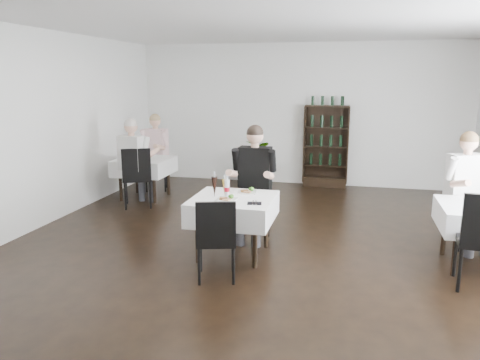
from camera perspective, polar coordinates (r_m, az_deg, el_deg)
name	(u,v)px	position (r m, az deg, el deg)	size (l,w,h in m)	color
room_shell	(257,141)	(5.76, 2.05, 4.74)	(9.00, 9.00, 9.00)	black
wine_shelf	(326,147)	(10.02, 10.42, 3.96)	(0.90, 0.28, 1.75)	black
main_table	(233,209)	(6.01, -0.83, -3.51)	(1.03, 1.03, 0.77)	black
left_table	(144,166)	(9.11, -11.57, 1.66)	(0.98, 0.98, 0.77)	black
potted_tree	(256,162)	(10.05, 1.91, 2.17)	(0.90, 0.78, 1.00)	#2D6121
main_chair_far	(253,198)	(6.73, 1.55, -2.16)	(0.61, 0.61, 1.01)	black
main_chair_near	(216,235)	(5.25, -2.93, -6.70)	(0.54, 0.54, 0.96)	black
left_chair_far	(156,164)	(9.82, -10.15, 1.99)	(0.54, 0.55, 0.95)	black
left_chair_near	(137,174)	(8.44, -12.44, 0.77)	(0.66, 0.66, 1.08)	black
right_chair_far	(469,200)	(7.12, 26.16, -2.23)	(0.59, 0.59, 1.10)	black
diner_main	(254,174)	(6.54, 1.66, 0.73)	(0.61, 0.61, 1.63)	#3B3C43
diner_left_far	(154,147)	(9.62, -10.45, 4.01)	(0.63, 0.65, 1.57)	#3B3C43
diner_left_near	(135,155)	(8.53, -12.69, 2.95)	(0.64, 0.67, 1.59)	#3B3C43
diner_right_far	(469,182)	(6.85, 26.09, -0.24)	(0.70, 0.74, 1.58)	#3B3C43
plate_far	(247,192)	(6.20, 0.89, -1.42)	(0.28, 0.28, 0.08)	white
plate_near	(227,199)	(5.81, -1.65, -2.35)	(0.25, 0.25, 0.08)	white
pilsner_dark	(214,187)	(5.95, -3.14, -0.84)	(0.08, 0.08, 0.33)	black
pilsner_lager	(224,187)	(6.08, -1.93, -0.84)	(0.06, 0.06, 0.26)	gold
coke_bottle	(227,188)	(6.00, -1.59, -0.99)	(0.07, 0.07, 0.27)	silver
napkin_cutlery	(254,203)	(5.67, 1.77, -2.84)	(0.19, 0.19, 0.02)	black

